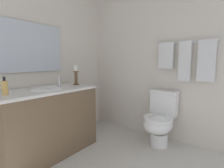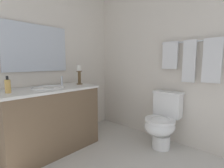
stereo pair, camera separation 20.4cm
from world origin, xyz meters
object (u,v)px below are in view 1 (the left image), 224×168
at_px(vanity_cabinet, 48,122).
at_px(soap_bottle, 5,87).
at_px(towel_bar, 186,42).
at_px(towel_near_corner, 206,61).
at_px(sink_basin, 46,92).
at_px(towel_near_vanity, 166,56).
at_px(towel_center, 185,61).
at_px(toilet, 160,120).
at_px(mirror, 32,47).
at_px(candle_holder_tall, 76,75).

bearing_deg(vanity_cabinet, soap_bottle, -86.46).
bearing_deg(vanity_cabinet, towel_bar, 44.87).
height_order(vanity_cabinet, towel_near_corner, towel_near_corner).
distance_m(sink_basin, towel_near_vanity, 1.68).
xyz_separation_m(towel_near_vanity, towel_center, (0.25, 0.00, -0.08)).
bearing_deg(towel_bar, toilet, -136.68).
bearing_deg(sink_basin, toilet, 45.18).
height_order(mirror, soap_bottle, mirror).
height_order(candle_holder_tall, towel_near_vanity, towel_near_vanity).
bearing_deg(towel_bar, soap_bottle, -125.85).
height_order(towel_bar, towel_near_corner, towel_near_corner).
distance_m(candle_holder_tall, towel_near_corner, 1.73).
xyz_separation_m(vanity_cabinet, candle_holder_tall, (-0.01, 0.48, 0.56)).
xyz_separation_m(soap_bottle, toilet, (1.01, 1.50, -0.54)).
bearing_deg(toilet, towel_bar, 43.32).
bearing_deg(candle_holder_tall, towel_near_corner, 26.55).
bearing_deg(vanity_cabinet, candle_holder_tall, 90.85).
distance_m(mirror, soap_bottle, 0.70).
relative_size(sink_basin, soap_bottle, 2.23).
height_order(toilet, towel_bar, towel_bar).
relative_size(candle_holder_tall, towel_bar, 0.37).
xyz_separation_m(mirror, soap_bottle, (0.31, -0.46, -0.43)).
distance_m(vanity_cabinet, mirror, 0.96).
distance_m(toilet, towel_center, 0.85).
height_order(towel_bar, towel_center, towel_center).
height_order(sink_basin, candle_holder_tall, candle_holder_tall).
distance_m(sink_basin, towel_center, 1.82).
relative_size(vanity_cabinet, toilet, 1.61).
relative_size(sink_basin, mirror, 0.47).
bearing_deg(towel_center, soap_bottle, -126.14).
relative_size(towel_bar, towel_near_corner, 1.46).
xyz_separation_m(toilet, towel_bar, (0.24, 0.22, 1.04)).
bearing_deg(towel_center, towel_bar, 90.00).
bearing_deg(sink_basin, towel_bar, 44.84).
xyz_separation_m(vanity_cabinet, towel_near_vanity, (1.02, 1.25, 0.83)).
bearing_deg(candle_holder_tall, toilet, 28.32).
relative_size(towel_bar, towel_near_vanity, 2.06).
bearing_deg(towel_center, toilet, -139.09).
height_order(toilet, towel_center, towel_center).
height_order(mirror, towel_center, mirror).
bearing_deg(sink_basin, soap_bottle, -86.47).
distance_m(vanity_cabinet, towel_near_vanity, 1.81).
height_order(mirror, candle_holder_tall, mirror).
height_order(vanity_cabinet, towel_bar, towel_bar).
height_order(candle_holder_tall, toilet, candle_holder_tall).
xyz_separation_m(candle_holder_tall, soap_bottle, (0.04, -0.94, -0.07)).
bearing_deg(towel_bar, towel_near_vanity, -175.96).
bearing_deg(sink_basin, towel_near_corner, 39.25).
distance_m(candle_holder_tall, towel_center, 1.51).
relative_size(towel_near_vanity, towel_center, 0.69).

